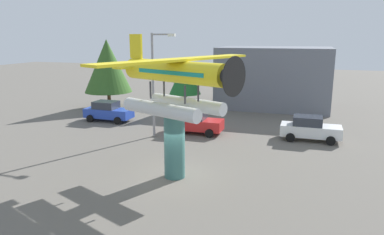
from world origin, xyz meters
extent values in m
plane|color=#605B54|center=(0.00, 0.00, 0.00)|extent=(140.00, 140.00, 0.00)
cylinder|color=#386B66|center=(0.00, 0.00, 1.74)|extent=(1.10, 1.10, 3.49)
cylinder|color=silver|center=(-0.38, -0.92, 3.84)|extent=(4.70, 2.48, 0.70)
cylinder|color=#333338|center=(0.92, -0.92, 4.64)|extent=(0.13, 0.13, 0.90)
cylinder|color=#333338|center=(-1.30, 0.00, 4.64)|extent=(0.13, 0.13, 0.90)
cylinder|color=silver|center=(0.38, 0.92, 3.84)|extent=(4.70, 2.48, 0.70)
cylinder|color=#333338|center=(1.30, 0.00, 4.64)|extent=(0.13, 0.13, 0.90)
cylinder|color=#333338|center=(-0.92, 0.92, 4.64)|extent=(0.13, 0.13, 0.90)
cylinder|color=yellow|center=(0.00, 0.00, 5.64)|extent=(6.15, 3.39, 1.10)
cube|color=teal|center=(0.18, -0.08, 5.64)|extent=(4.45, 2.71, 0.20)
cone|color=#262628|center=(3.00, -1.24, 5.64)|extent=(0.98, 1.08, 0.88)
cylinder|color=black|center=(3.37, -1.39, 5.64)|extent=(0.72, 1.68, 1.80)
cube|color=yellow|center=(0.37, -0.15, 6.25)|extent=(4.99, 10.03, 0.12)
cube|color=yellow|center=(-2.59, 1.07, 5.74)|extent=(1.72, 2.86, 0.10)
cube|color=yellow|center=(-2.59, 1.07, 6.84)|extent=(0.88, 0.45, 1.30)
cube|color=#2847B7|center=(-10.15, 10.37, 0.72)|extent=(4.20, 1.70, 0.80)
cube|color=#2D333D|center=(-10.40, 10.37, 1.44)|extent=(2.00, 1.56, 0.64)
cylinder|color=black|center=(-8.80, 9.47, 0.32)|extent=(0.64, 0.22, 0.64)
cylinder|color=black|center=(-8.80, 11.27, 0.32)|extent=(0.64, 0.22, 0.64)
cylinder|color=black|center=(-11.50, 9.47, 0.32)|extent=(0.64, 0.22, 0.64)
cylinder|color=black|center=(-11.50, 11.27, 0.32)|extent=(0.64, 0.22, 0.64)
cube|color=red|center=(-1.60, 8.84, 0.72)|extent=(4.20, 1.70, 0.80)
cube|color=#2D333D|center=(-1.85, 8.84, 1.44)|extent=(2.00, 1.56, 0.64)
cylinder|color=black|center=(-0.25, 7.94, 0.32)|extent=(0.64, 0.22, 0.64)
cylinder|color=black|center=(-0.25, 9.74, 0.32)|extent=(0.64, 0.22, 0.64)
cylinder|color=black|center=(-2.95, 7.94, 0.32)|extent=(0.64, 0.22, 0.64)
cylinder|color=black|center=(-2.95, 9.74, 0.32)|extent=(0.64, 0.22, 0.64)
cube|color=white|center=(6.89, 9.53, 0.72)|extent=(4.20, 1.70, 0.80)
cube|color=#2D333D|center=(6.64, 9.53, 1.44)|extent=(2.00, 1.56, 0.64)
cylinder|color=black|center=(8.24, 8.63, 0.32)|extent=(0.64, 0.22, 0.64)
cylinder|color=black|center=(8.24, 10.43, 0.32)|extent=(0.64, 0.22, 0.64)
cylinder|color=black|center=(5.54, 8.63, 0.32)|extent=(0.64, 0.22, 0.64)
cylinder|color=black|center=(5.54, 10.43, 0.32)|extent=(0.64, 0.22, 0.64)
cylinder|color=gray|center=(-4.29, 7.01, 3.80)|extent=(0.18, 0.18, 7.60)
cylinder|color=gray|center=(-3.49, 7.01, 7.50)|extent=(1.60, 0.12, 0.12)
cube|color=silver|center=(-2.79, 7.01, 7.45)|extent=(0.50, 0.28, 0.20)
cube|color=slate|center=(3.02, 22.00, 3.13)|extent=(11.31, 7.98, 6.25)
cylinder|color=brown|center=(-13.05, 15.36, 0.88)|extent=(0.36, 0.36, 1.76)
cone|color=#335B23|center=(-13.05, 15.36, 4.42)|extent=(4.80, 4.80, 5.33)
cylinder|color=brown|center=(-4.75, 15.49, 0.97)|extent=(0.36, 0.36, 1.93)
cone|color=#1E6028|center=(-4.75, 15.49, 3.62)|extent=(3.04, 3.04, 3.38)
camera|label=1|loc=(6.46, -16.95, 7.39)|focal=33.61mm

